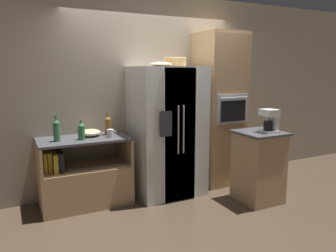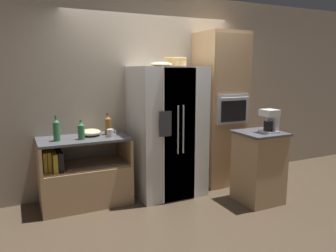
{
  "view_description": "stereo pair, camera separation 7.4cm",
  "coord_description": "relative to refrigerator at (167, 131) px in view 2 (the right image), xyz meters",
  "views": [
    {
      "loc": [
        -1.91,
        -3.99,
        1.74
      ],
      "look_at": [
        0.03,
        -0.06,
        0.98
      ],
      "focal_mm": 35.0,
      "sensor_mm": 36.0,
      "label": 1
    },
    {
      "loc": [
        -1.85,
        -4.02,
        1.74
      ],
      "look_at": [
        0.03,
        -0.06,
        0.98
      ],
      "focal_mm": 35.0,
      "sensor_mm": 36.0,
      "label": 2
    }
  ],
  "objects": [
    {
      "name": "ground_plane",
      "position": [
        -0.06,
        -0.03,
        -0.89
      ],
      "size": [
        20.0,
        20.0,
        0.0
      ],
      "primitive_type": "plane",
      "color": "#4C3D2D"
    },
    {
      "name": "wall_back",
      "position": [
        -0.06,
        0.42,
        0.51
      ],
      "size": [
        12.0,
        0.06,
        2.8
      ],
      "color": "tan",
      "rests_on": "ground_plane"
    },
    {
      "name": "counter_left",
      "position": [
        -1.15,
        0.09,
        -0.57
      ],
      "size": [
        1.12,
        0.61,
        0.88
      ],
      "color": "tan",
      "rests_on": "ground_plane"
    },
    {
      "name": "refrigerator",
      "position": [
        0.0,
        0.0,
        0.0
      ],
      "size": [
        0.93,
        0.81,
        1.78
      ],
      "color": "silver",
      "rests_on": "ground_plane"
    },
    {
      "name": "wall_oven",
      "position": [
        0.92,
        0.08,
        0.25
      ],
      "size": [
        0.64,
        0.69,
        2.28
      ],
      "color": "tan",
      "rests_on": "ground_plane"
    },
    {
      "name": "island_counter",
      "position": [
        0.95,
        -0.81,
        -0.42
      ],
      "size": [
        0.56,
        0.57,
        0.94
      ],
      "color": "tan",
      "rests_on": "ground_plane"
    },
    {
      "name": "wicker_basket",
      "position": [
        0.16,
        0.07,
        0.95
      ],
      "size": [
        0.32,
        0.32,
        0.12
      ],
      "color": "tan",
      "rests_on": "refrigerator"
    },
    {
      "name": "fruit_bowl",
      "position": [
        -0.12,
        -0.07,
        0.92
      ],
      "size": [
        0.28,
        0.28,
        0.06
      ],
      "color": "beige",
      "rests_on": "refrigerator"
    },
    {
      "name": "bottle_tall",
      "position": [
        -0.79,
        0.17,
        0.12
      ],
      "size": [
        0.09,
        0.09,
        0.29
      ],
      "color": "brown",
      "rests_on": "counter_left"
    },
    {
      "name": "bottle_short",
      "position": [
        -1.17,
        0.01,
        0.1
      ],
      "size": [
        0.08,
        0.08,
        0.24
      ],
      "color": "#33723F",
      "rests_on": "counter_left"
    },
    {
      "name": "bottle_wide",
      "position": [
        -1.46,
        0.04,
        0.13
      ],
      "size": [
        0.08,
        0.08,
        0.32
      ],
      "color": "#33723F",
      "rests_on": "counter_left"
    },
    {
      "name": "mug",
      "position": [
        -0.8,
        0.01,
        0.04
      ],
      "size": [
        0.12,
        0.08,
        0.1
      ],
      "color": "silver",
      "rests_on": "counter_left"
    },
    {
      "name": "mixing_bowl",
      "position": [
        -1.03,
        0.18,
        0.04
      ],
      "size": [
        0.28,
        0.28,
        0.09
      ],
      "color": "beige",
      "rests_on": "counter_left"
    },
    {
      "name": "coffee_maker",
      "position": [
        1.03,
        -0.89,
        0.21
      ],
      "size": [
        0.19,
        0.2,
        0.3
      ],
      "color": "white",
      "rests_on": "island_counter"
    }
  ]
}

